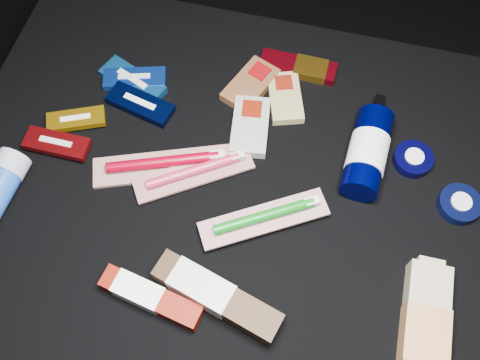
# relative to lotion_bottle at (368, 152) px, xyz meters

# --- Properties ---
(ground) EXTENTS (3.00, 3.00, 0.00)m
(ground) POSITION_rel_lotion_bottle_xyz_m (-0.21, -0.11, -0.43)
(ground) COLOR black
(ground) RESTS_ON ground
(cloth_table) EXTENTS (0.98, 0.78, 0.40)m
(cloth_table) POSITION_rel_lotion_bottle_xyz_m (-0.21, -0.11, -0.23)
(cloth_table) COLOR black
(cloth_table) RESTS_ON ground
(luna_bar_0) EXTENTS (0.14, 0.09, 0.02)m
(luna_bar_0) POSITION_rel_lotion_bottle_xyz_m (-0.45, 0.06, -0.02)
(luna_bar_0) COLOR #1365B2
(luna_bar_0) RESTS_ON cloth_table
(luna_bar_1) EXTENTS (0.12, 0.07, 0.02)m
(luna_bar_1) POSITION_rel_lotion_bottle_xyz_m (-0.44, 0.07, -0.02)
(luna_bar_1) COLOR #1138B1
(luna_bar_1) RESTS_ON cloth_table
(luna_bar_2) EXTENTS (0.13, 0.07, 0.02)m
(luna_bar_2) POSITION_rel_lotion_bottle_xyz_m (-0.41, 0.01, -0.02)
(luna_bar_2) COLOR black
(luna_bar_2) RESTS_ON cloth_table
(luna_bar_3) EXTENTS (0.11, 0.08, 0.01)m
(luna_bar_3) POSITION_rel_lotion_bottle_xyz_m (-0.51, -0.05, -0.02)
(luna_bar_3) COLOR #BE890C
(luna_bar_3) RESTS_ON cloth_table
(luna_bar_4) EXTENTS (0.11, 0.04, 0.01)m
(luna_bar_4) POSITION_rel_lotion_bottle_xyz_m (-0.53, -0.10, -0.02)
(luna_bar_4) COLOR maroon
(luna_bar_4) RESTS_ON cloth_table
(clif_bar_0) EXTENTS (0.10, 0.13, 0.02)m
(clif_bar_0) POSITION_rel_lotion_bottle_xyz_m (-0.23, 0.11, -0.02)
(clif_bar_0) COLOR brown
(clif_bar_0) RESTS_ON cloth_table
(clif_bar_1) EXTENTS (0.08, 0.13, 0.02)m
(clif_bar_1) POSITION_rel_lotion_bottle_xyz_m (-0.21, 0.02, -0.02)
(clif_bar_1) COLOR #9E9E97
(clif_bar_1) RESTS_ON cloth_table
(clif_bar_2) EXTENTS (0.09, 0.12, 0.02)m
(clif_bar_2) POSITION_rel_lotion_bottle_xyz_m (-0.16, 0.10, -0.02)
(clif_bar_2) COLOR tan
(clif_bar_2) RESTS_ON cloth_table
(power_bar) EXTENTS (0.15, 0.05, 0.02)m
(power_bar) POSITION_rel_lotion_bottle_xyz_m (-0.14, 0.17, -0.02)
(power_bar) COLOR maroon
(power_bar) RESTS_ON cloth_table
(lotion_bottle) EXTENTS (0.07, 0.21, 0.07)m
(lotion_bottle) POSITION_rel_lotion_bottle_xyz_m (0.00, 0.00, 0.00)
(lotion_bottle) COLOR black
(lotion_bottle) RESTS_ON cloth_table
(cream_tin_upper) EXTENTS (0.07, 0.07, 0.02)m
(cream_tin_upper) POSITION_rel_lotion_bottle_xyz_m (0.08, 0.02, -0.02)
(cream_tin_upper) COLOR black
(cream_tin_upper) RESTS_ON cloth_table
(cream_tin_lower) EXTENTS (0.07, 0.07, 0.02)m
(cream_tin_lower) POSITION_rel_lotion_bottle_xyz_m (0.16, -0.05, -0.02)
(cream_tin_lower) COLOR black
(cream_tin_lower) RESTS_ON cloth_table
(bodywash_bottle) EXTENTS (0.07, 0.19, 0.04)m
(bodywash_bottle) POSITION_rel_lotion_bottle_xyz_m (0.12, -0.26, -0.01)
(bodywash_bottle) COLOR tan
(bodywash_bottle) RESTS_ON cloth_table
(toothbrush_pack_0) EXTENTS (0.25, 0.14, 0.03)m
(toothbrush_pack_0) POSITION_rel_lotion_bottle_xyz_m (-0.33, -0.09, -0.02)
(toothbrush_pack_0) COLOR #B0A9A5
(toothbrush_pack_0) RESTS_ON cloth_table
(toothbrush_pack_1) EXTENTS (0.20, 0.15, 0.02)m
(toothbrush_pack_1) POSITION_rel_lotion_bottle_xyz_m (-0.28, -0.10, -0.02)
(toothbrush_pack_1) COLOR #A59F9B
(toothbrush_pack_1) RESTS_ON cloth_table
(toothbrush_pack_2) EXTENTS (0.21, 0.15, 0.02)m
(toothbrush_pack_2) POSITION_rel_lotion_bottle_xyz_m (-0.14, -0.15, -0.01)
(toothbrush_pack_2) COLOR silver
(toothbrush_pack_2) RESTS_ON cloth_table
(toothpaste_carton_red) EXTENTS (0.17, 0.06, 0.03)m
(toothpaste_carton_red) POSITION_rel_lotion_bottle_xyz_m (-0.29, -0.32, -0.02)
(toothpaste_carton_red) COLOR #720F04
(toothpaste_carton_red) RESTS_ON cloth_table
(toothpaste_carton_green) EXTENTS (0.21, 0.10, 0.04)m
(toothpaste_carton_green) POSITION_rel_lotion_bottle_xyz_m (-0.19, -0.30, -0.01)
(toothpaste_carton_green) COLOR black
(toothpaste_carton_green) RESTS_ON cloth_table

